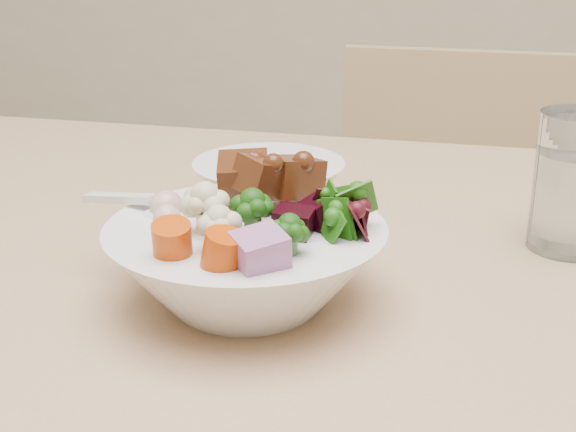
{
  "coord_description": "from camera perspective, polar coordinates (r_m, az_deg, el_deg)",
  "views": [
    {
      "loc": [
        -0.03,
        -0.44,
        1.03
      ],
      "look_at": [
        -0.15,
        0.07,
        0.83
      ],
      "focal_mm": 50.0,
      "sensor_mm": 36.0,
      "label": 1
    }
  ],
  "objects": [
    {
      "name": "soup_spoon",
      "position": [
        0.59,
        -9.51,
        0.36
      ],
      "size": [
        0.1,
        0.05,
        0.02
      ],
      "rotation": [
        0.0,
        0.0,
        -0.34
      ],
      "color": "silver",
      "rests_on": "food_bowl"
    },
    {
      "name": "dining_table",
      "position": [
        0.61,
        13.28,
        -13.77
      ],
      "size": [
        1.65,
        0.95,
        0.77
      ],
      "rotation": [
        0.0,
        0.0,
        -0.01
      ],
      "color": "tan",
      "rests_on": "ground"
    },
    {
      "name": "chair_far",
      "position": [
        1.35,
        10.88,
        -4.58
      ],
      "size": [
        0.39,
        0.39,
        0.83
      ],
      "rotation": [
        0.0,
        0.0,
        -0.03
      ],
      "color": "tan",
      "rests_on": "ground"
    },
    {
      "name": "water_glass",
      "position": [
        0.69,
        19.7,
        1.9
      ],
      "size": [
        0.07,
        0.07,
        0.11
      ],
      "color": "white",
      "rests_on": "dining_table"
    },
    {
      "name": "food_bowl",
      "position": [
        0.57,
        -2.81,
        -3.04
      ],
      "size": [
        0.2,
        0.2,
        0.11
      ],
      "color": "silver",
      "rests_on": "dining_table"
    },
    {
      "name": "side_bowl",
      "position": [
        0.75,
        -1.37,
        2.11
      ],
      "size": [
        0.14,
        0.14,
        0.05
      ],
      "primitive_type": null,
      "color": "silver",
      "rests_on": "dining_table"
    }
  ]
}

